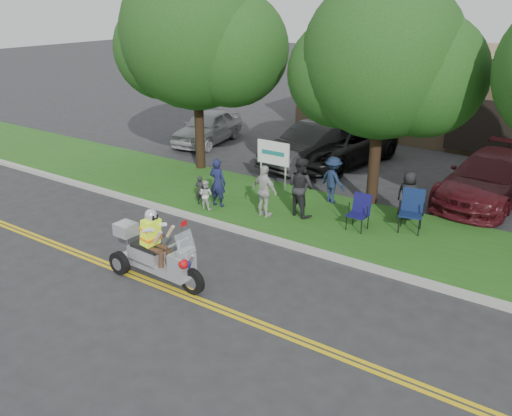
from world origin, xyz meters
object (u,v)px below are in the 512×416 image
Objects in this scene: trike_scooter at (155,255)px; parked_car_right at (490,178)px; lawn_chair_a at (360,210)px; spectator_adult_mid at (301,187)px; spectator_adult_left at (218,183)px; spectator_adult_right at (265,191)px; parked_car_mid at (339,145)px; parked_car_left at (313,145)px; parked_car_far_left at (208,127)px; lawn_chair_b at (412,208)px.

parked_car_right is at bearing 64.37° from trike_scooter.
lawn_chair_a is 0.57× the size of spectator_adult_mid.
spectator_adult_left is 0.86× the size of spectator_adult_mid.
spectator_adult_right reaches higher than lawn_chair_a.
spectator_adult_right is 6.59m from parked_car_mid.
spectator_adult_right is at bearing -65.30° from parked_car_left.
trike_scooter is at bearing -72.19° from parked_car_left.
spectator_adult_right is at bearing -163.00° from lawn_chair_a.
parked_car_far_left is (-8.06, 5.42, -0.28)m from spectator_adult_mid.
parked_car_far_left is 0.86× the size of parked_car_left.
spectator_adult_right is at bearing 91.11° from trike_scooter.
parked_car_mid is (6.42, 0.42, 0.03)m from parked_car_far_left.
parked_car_mid is 1.00× the size of parked_car_right.
lawn_chair_a is at bearing -38.22° from parked_car_far_left.
parked_car_far_left is 5.67m from parked_car_left.
spectator_adult_mid is (-1.91, -0.07, 0.33)m from lawn_chair_a.
parked_car_mid is at bearing 175.59° from parked_car_right.
lawn_chair_b is 0.22× the size of parked_car_mid.
spectator_adult_mid reaches higher than lawn_chair_a.
parked_car_right is (12.41, -0.66, 0.06)m from parked_car_far_left.
parked_car_far_left reaches higher than lawn_chair_b.
lawn_chair_a is 0.21× the size of parked_car_left.
spectator_adult_mid is 0.42× the size of parked_car_far_left.
parked_car_far_left is at bearing 145.16° from lawn_chair_b.
spectator_adult_right is 6.02m from parked_car_left.
spectator_adult_left is at bearing -176.35° from lawn_chair_b.
lawn_chair_a is 5.29m from parked_car_right.
parked_car_mid reaches higher than lawn_chair_a.
spectator_adult_mid reaches higher than trike_scooter.
parked_car_right reaches higher than lawn_chair_a.
lawn_chair_b reaches higher than lawn_chair_a.
parked_car_left reaches higher than lawn_chair_b.
spectator_adult_left reaches higher than parked_car_far_left.
spectator_adult_left is at bearing -167.25° from lawn_chair_a.
lawn_chair_b is 3.27m from spectator_adult_mid.
trike_scooter is at bearing -136.33° from lawn_chair_b.
lawn_chair_a is 0.19× the size of parked_car_right.
parked_car_mid is (-0.81, 6.54, -0.14)m from spectator_adult_right.
trike_scooter is 0.50× the size of parked_car_right.
spectator_adult_left is at bearing 112.16° from trike_scooter.
spectator_adult_left is 8.34m from parked_car_far_left.
parked_car_left reaches higher than lawn_chair_a.
parked_car_left is (0.14, 5.94, -0.06)m from spectator_adult_left.
spectator_adult_left is at bearing -58.45° from parked_car_far_left.
lawn_chair_a is at bearing -174.49° from spectator_adult_left.
parked_car_far_left is at bearing 153.21° from lawn_chair_a.
trike_scooter is at bearing 104.23° from spectator_adult_left.
spectator_adult_mid is at bearing -43.94° from parked_car_far_left.
lawn_chair_a is 6.78m from parked_car_mid.
lawn_chair_b is (4.06, 6.08, 0.15)m from trike_scooter.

